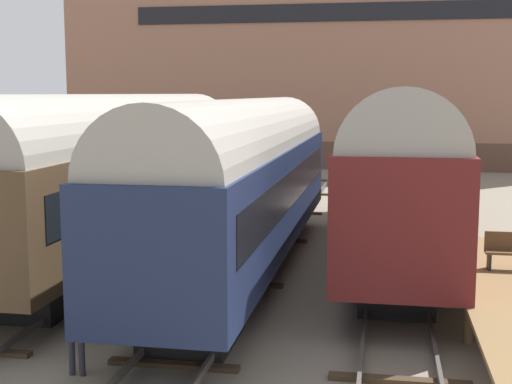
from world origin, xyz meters
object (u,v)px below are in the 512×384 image
(train_car_brown, at_px, (124,165))
(person_worker, at_px, (76,324))
(train_car_navy, at_px, (245,176))
(train_car_maroon, at_px, (396,161))

(train_car_brown, xyz_separation_m, person_worker, (2.62, -9.64, -1.97))
(train_car_navy, height_order, train_car_brown, train_car_brown)
(train_car_maroon, xyz_separation_m, person_worker, (-5.96, -11.55, -2.08))
(train_car_navy, bearing_deg, train_car_brown, 157.22)
(train_car_maroon, distance_m, train_car_navy, 5.67)
(train_car_maroon, relative_size, train_car_navy, 1.06)
(train_car_maroon, distance_m, person_worker, 13.16)
(train_car_maroon, bearing_deg, train_car_navy, -139.16)
(train_car_maroon, xyz_separation_m, train_car_navy, (-4.29, -3.71, -0.17))
(train_car_maroon, relative_size, train_car_brown, 1.00)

